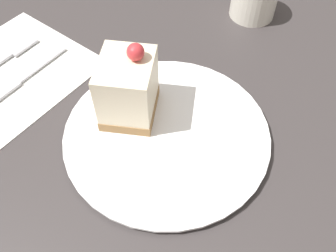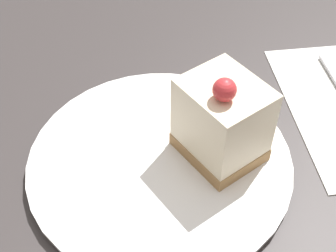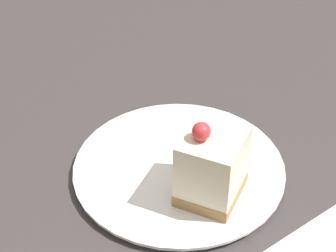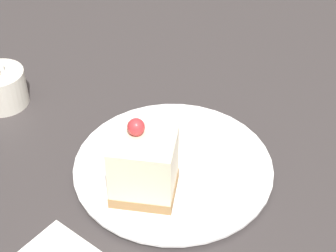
{
  "view_description": "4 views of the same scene",
  "coord_description": "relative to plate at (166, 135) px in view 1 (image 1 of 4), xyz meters",
  "views": [
    {
      "loc": [
        0.15,
        -0.25,
        0.4
      ],
      "look_at": [
        0.03,
        -0.02,
        0.05
      ],
      "focal_mm": 40.0,
      "sensor_mm": 36.0,
      "label": 1
    },
    {
      "loc": [
        0.09,
        0.29,
        0.37
      ],
      "look_at": [
        0.0,
        -0.01,
        0.05
      ],
      "focal_mm": 50.0,
      "sensor_mm": 36.0,
      "label": 2
    },
    {
      "loc": [
        -0.34,
        0.38,
        0.48
      ],
      "look_at": [
        0.02,
        0.01,
        0.07
      ],
      "focal_mm": 60.0,
      "sensor_mm": 36.0,
      "label": 3
    },
    {
      "loc": [
        -0.46,
        -0.25,
        0.53
      ],
      "look_at": [
        0.03,
        0.02,
        0.06
      ],
      "focal_mm": 60.0,
      "sensor_mm": 36.0,
      "label": 4
    }
  ],
  "objects": [
    {
      "name": "knife",
      "position": [
        -0.24,
        -0.03,
        -0.0
      ],
      "size": [
        0.04,
        0.18,
        0.0
      ],
      "rotation": [
        0.0,
        0.0,
        -0.15
      ],
      "color": "#B2B2B7",
      "rests_on": "napkin"
    },
    {
      "name": "napkin",
      "position": [
        -0.26,
        -0.01,
        -0.0
      ],
      "size": [
        0.24,
        0.26,
        0.0
      ],
      "rotation": [
        0.0,
        0.0,
        -0.17
      ],
      "color": "white",
      "rests_on": "ground_plane"
    },
    {
      "name": "sugar_bowl",
      "position": [
        0.01,
        0.3,
        0.02
      ],
      "size": [
        0.08,
        0.08,
        0.08
      ],
      "color": "silver",
      "rests_on": "ground_plane"
    },
    {
      "name": "fork",
      "position": [
        -0.29,
        0.01,
        -0.0
      ],
      "size": [
        0.04,
        0.16,
        0.0
      ],
      "rotation": [
        0.0,
        0.0,
        -0.15
      ],
      "color": "#B2B2B7",
      "rests_on": "napkin"
    },
    {
      "name": "plate",
      "position": [
        0.0,
        0.0,
        0.0
      ],
      "size": [
        0.26,
        0.26,
        0.01
      ],
      "color": "white",
      "rests_on": "ground_plane"
    },
    {
      "name": "cake_slice",
      "position": [
        -0.06,
        0.01,
        0.05
      ],
      "size": [
        0.09,
        0.1,
        0.11
      ],
      "rotation": [
        0.0,
        0.0,
        0.35
      ],
      "color": "#9E7547",
      "rests_on": "plate"
    },
    {
      "name": "ground_plane",
      "position": [
        -0.01,
        0.0,
        -0.01
      ],
      "size": [
        4.0,
        4.0,
        0.0
      ],
      "primitive_type": "plane",
      "color": "#383333"
    }
  ]
}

